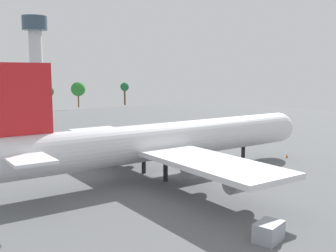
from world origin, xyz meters
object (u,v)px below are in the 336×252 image
Objects in this scene: safety_cone_nose at (287,156)px; control_tower at (36,56)px; cargo_airplane at (166,141)px; cargo_loader at (216,141)px; cargo_container_fore at (269,232)px.

control_tower is (-17.52, 98.17, 21.86)m from safety_cone_nose.
cargo_airplane is 28.48m from cargo_loader.
cargo_container_fore is 5.14× the size of safety_cone_nose.
cargo_loader is 0.14× the size of control_tower.
cargo_airplane reaches higher than cargo_container_fore.
cargo_airplane is 97.40m from control_tower.
safety_cone_nose is at bearing -81.14° from cargo_loader.
control_tower is at bearing 100.39° from cargo_loader.
cargo_loader is (23.86, 14.89, -4.44)m from cargo_airplane.
cargo_loader is at bearing 53.97° from cargo_container_fore.
safety_cone_nose is (26.60, -2.64, -5.18)m from cargo_airplane.
cargo_container_fore is 125.00m from control_tower.
cargo_loader is 17.76m from safety_cone_nose.
control_tower reaches higher than safety_cone_nose.
cargo_airplane is at bearing -148.04° from cargo_loader.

